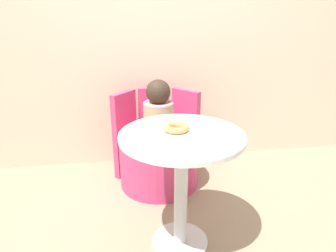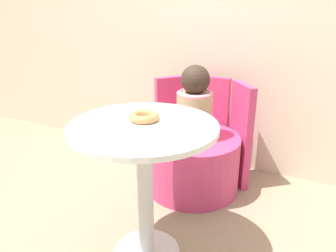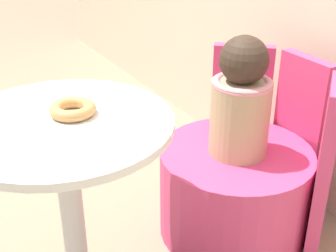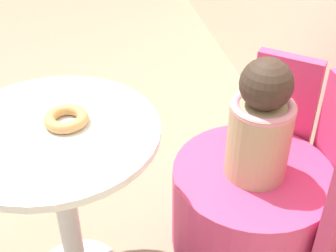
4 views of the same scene
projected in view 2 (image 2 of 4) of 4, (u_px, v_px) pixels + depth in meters
ground_plane at (151, 248)px, 1.70m from camera, size 12.00×12.00×0.00m
back_wall at (228, 2)px, 2.23m from camera, size 6.00×0.06×2.40m
round_table at (144, 159)px, 1.48m from camera, size 0.66×0.66×0.70m
tub_chair at (193, 163)px, 2.20m from camera, size 0.61×0.61×0.38m
booth_backrest at (207, 127)px, 2.35m from camera, size 0.71×0.26×0.71m
child_figure at (195, 105)px, 2.06m from camera, size 0.23×0.23×0.47m
donut at (145, 116)px, 1.46m from camera, size 0.14×0.14×0.04m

